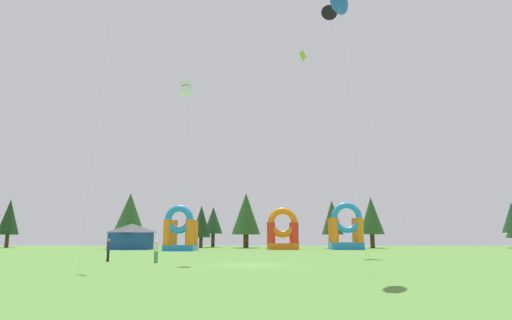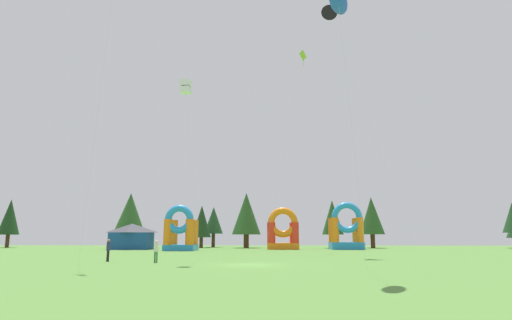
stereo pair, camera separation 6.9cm
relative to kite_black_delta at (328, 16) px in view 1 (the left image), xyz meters
The scene contains 18 objects.
ground_plane 31.74m from the kite_black_delta, 120.03° to the right, with size 120.00×120.00×0.00m, color #548438.
kite_black_delta is the anchor object (origin of this frame).
kite_lime_diamond 10.29m from the kite_black_delta, 101.36° to the left, with size 6.02×1.00×27.33m.
kite_blue_parafoil 27.43m from the kite_black_delta, 97.47° to the right, with size 2.96×6.39×14.99m.
kite_white_box 22.99m from the kite_black_delta, 136.52° to the right, with size 1.27×3.76×14.44m.
person_left_edge 34.55m from the kite_black_delta, 152.32° to the right, with size 0.34×0.34×1.78m.
person_midfield 32.78m from the kite_black_delta, 142.55° to the right, with size 0.34×0.34×1.72m.
inflatable_red_slide 32.49m from the kite_black_delta, 103.37° to the left, with size 4.78×4.45×6.29m.
inflatable_blue_arch 34.60m from the kite_black_delta, 143.23° to the left, with size 4.22×4.72×6.28m.
inflatable_yellow_castle 31.93m from the kite_black_delta, 76.61° to the left, with size 4.84×4.06×7.03m.
festival_tent 42.01m from the kite_black_delta, 145.64° to the left, with size 5.82×4.01×3.85m.
tree_row_0 63.32m from the kite_black_delta, 151.92° to the left, with size 3.48×3.48×8.37m.
tree_row_1 47.16m from the kite_black_delta, 138.04° to the left, with size 5.91×5.91×9.40m.
tree_row_2 40.36m from the kite_black_delta, 123.77° to the left, with size 3.30×3.30×7.19m.
tree_row_3 42.16m from the kite_black_delta, 118.37° to the left, with size 3.44×3.44×7.17m.
tree_row_4 36.29m from the kite_black_delta, 111.68° to the left, with size 4.90×4.90×9.29m.
tree_row_5 34.34m from the kite_black_delta, 82.06° to the left, with size 3.56×3.56×7.90m.
tree_row_6 36.43m from the kite_black_delta, 69.05° to the left, with size 4.11×4.11×8.52m.
Camera 1 is at (1.19, -30.98, 2.08)m, focal length 29.63 mm.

